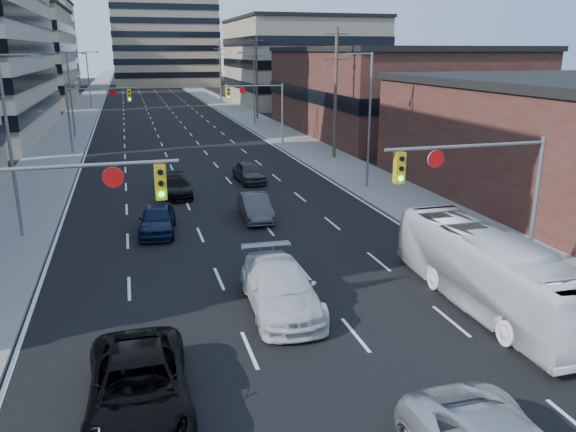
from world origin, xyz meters
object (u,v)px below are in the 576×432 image
(black_pickup, at_px, (139,387))
(white_van, at_px, (280,287))
(transit_bus, at_px, (489,272))
(sedan_blue, at_px, (157,219))

(black_pickup, relative_size, white_van, 0.96)
(white_van, height_order, transit_bus, transit_bus)
(white_van, relative_size, sedan_blue, 1.32)
(black_pickup, xyz_separation_m, transit_bus, (12.45, 3.03, 0.62))
(black_pickup, height_order, sedan_blue, black_pickup)
(transit_bus, bearing_deg, sedan_blue, 132.92)
(white_van, height_order, sedan_blue, white_van)
(black_pickup, xyz_separation_m, white_van, (5.13, 4.96, 0.06))
(transit_bus, height_order, sedan_blue, transit_bus)
(white_van, xyz_separation_m, sedan_blue, (-3.79, 10.35, -0.09))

